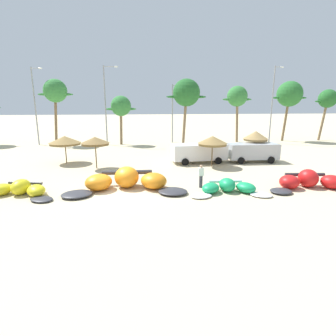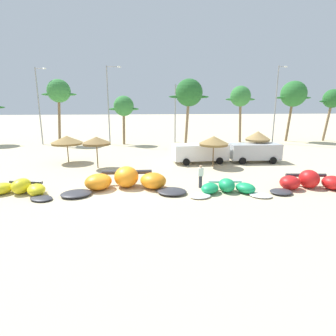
{
  "view_description": "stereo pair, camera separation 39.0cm",
  "coord_description": "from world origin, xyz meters",
  "views": [
    {
      "loc": [
        1.2,
        -17.86,
        5.73
      ],
      "look_at": [
        3.61,
        2.0,
        1.0
      ],
      "focal_mm": 29.31,
      "sensor_mm": 36.0,
      "label": 1
    },
    {
      "loc": [
        1.58,
        -17.91,
        5.73
      ],
      "look_at": [
        3.61,
        2.0,
        1.0
      ],
      "focal_mm": 29.31,
      "sensor_mm": 36.0,
      "label": 2
    }
  ],
  "objects": [
    {
      "name": "lamppost_west_center",
      "position": [
        -2.55,
        21.53,
        5.92
      ],
      "size": [
        2.04,
        0.24,
        10.67
      ],
      "color": "gray",
      "rests_on": "ground"
    },
    {
      "name": "kite_left",
      "position": [
        -6.25,
        -0.22,
        0.37
      ],
      "size": [
        5.55,
        3.15,
        0.98
      ],
      "color": "#333338",
      "rests_on": "ground"
    },
    {
      "name": "palm_center_right",
      "position": [
        16.33,
        22.19,
        6.62
      ],
      "size": [
        4.47,
        2.98,
        8.23
      ],
      "color": "#7F6647",
      "rests_on": "ground"
    },
    {
      "name": "beach_umbrella_middle",
      "position": [
        -2.31,
        6.89,
        2.48
      ],
      "size": [
        2.52,
        2.52,
        2.85
      ],
      "color": "brown",
      "rests_on": "ground"
    },
    {
      "name": "beach_umbrella_near_van",
      "position": [
        -5.55,
        9.58,
        2.23
      ],
      "size": [
        3.04,
        3.04,
        2.66
      ],
      "color": "brown",
      "rests_on": "ground"
    },
    {
      "name": "kite_right_of_center",
      "position": [
        13.13,
        -1.04,
        0.48
      ],
      "size": [
        6.57,
        3.33,
        1.26
      ],
      "color": "#333338",
      "rests_on": "ground"
    },
    {
      "name": "lamppost_east",
      "position": [
        21.08,
        20.61,
        5.93
      ],
      "size": [
        1.39,
        0.24,
        10.86
      ],
      "color": "gray",
      "rests_on": "ground"
    },
    {
      "name": "beach_umbrella_outermost",
      "position": [
        13.55,
        9.0,
        2.47
      ],
      "size": [
        2.51,
        2.51,
        2.97
      ],
      "color": "brown",
      "rests_on": "ground"
    },
    {
      "name": "kite_left_of_center",
      "position": [
        0.55,
        0.34,
        0.56
      ],
      "size": [
        8.49,
        3.93,
        1.46
      ],
      "color": "#333338",
      "rests_on": "ground"
    },
    {
      "name": "parked_car_second",
      "position": [
        7.3,
        8.21,
        1.09
      ],
      "size": [
        5.46,
        2.62,
        1.84
      ],
      "color": "white",
      "rests_on": "ground"
    },
    {
      "name": "palm_right_of_gap",
      "position": [
        24.71,
        22.6,
        7.05
      ],
      "size": [
        5.7,
        3.8,
        9.02
      ],
      "color": "brown",
      "rests_on": "ground"
    },
    {
      "name": "person_near_kites",
      "position": [
        5.68,
        0.05,
        0.82
      ],
      "size": [
        0.36,
        0.24,
        1.62
      ],
      "color": "#383842",
      "rests_on": "ground"
    },
    {
      "name": "palm_left_of_gap",
      "position": [
        -0.6,
        21.63,
        5.28
      ],
      "size": [
        4.19,
        2.8,
        6.78
      ],
      "color": "#7F6647",
      "rests_on": "ground"
    },
    {
      "name": "lamppost_east_center",
      "position": [
        6.9,
        22.73,
        4.7
      ],
      "size": [
        1.6,
        0.24,
        8.38
      ],
      "color": "gray",
      "rests_on": "ground"
    },
    {
      "name": "palm_center_left",
      "position": [
        8.15,
        19.19,
        7.03
      ],
      "size": [
        5.4,
        3.6,
        8.91
      ],
      "color": "#7F6647",
      "rests_on": "ground"
    },
    {
      "name": "ground_plane",
      "position": [
        0.0,
        0.0,
        0.0
      ],
      "size": [
        260.0,
        260.0,
        0.0
      ],
      "primitive_type": "plane",
      "color": "beige"
    },
    {
      "name": "kite_center",
      "position": [
        7.2,
        -1.26,
        0.34
      ],
      "size": [
        5.49,
        2.71,
        0.89
      ],
      "color": "white",
      "rests_on": "ground"
    },
    {
      "name": "palm_right",
      "position": [
        30.97,
        22.46,
        6.32
      ],
      "size": [
        4.21,
        2.81,
        7.84
      ],
      "color": "#7F6647",
      "rests_on": "ground"
    },
    {
      "name": "lamppost_west",
      "position": [
        -12.23,
        22.73,
        5.76
      ],
      "size": [
        1.55,
        0.24,
        10.48
      ],
      "color": "gray",
      "rests_on": "ground"
    },
    {
      "name": "palm_left",
      "position": [
        -9.46,
        22.62,
        7.29
      ],
      "size": [
        4.73,
        3.15,
        8.99
      ],
      "color": "brown",
      "rests_on": "ground"
    },
    {
      "name": "parked_van",
      "position": [
        12.75,
        7.94,
        1.09
      ],
      "size": [
        4.92,
        2.28,
        1.84
      ],
      "color": "#B2B7BC",
      "rests_on": "ground"
    },
    {
      "name": "beach_umbrella_near_palms",
      "position": [
        8.23,
        6.33,
        2.41
      ],
      "size": [
        2.7,
        2.7,
        2.84
      ],
      "color": "brown",
      "rests_on": "ground"
    }
  ]
}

